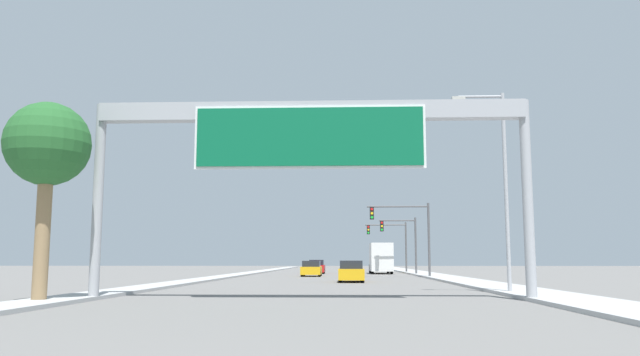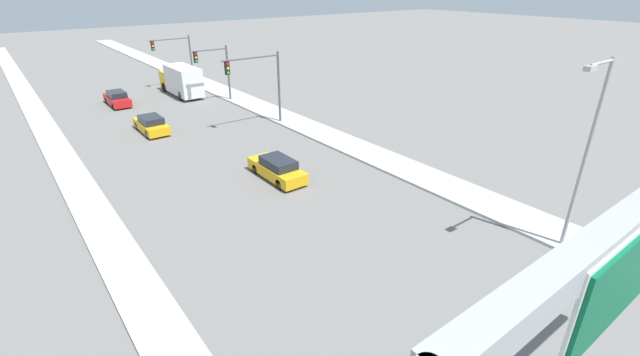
{
  "view_description": "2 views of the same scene",
  "coord_description": "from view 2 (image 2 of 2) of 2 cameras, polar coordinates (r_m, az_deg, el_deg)",
  "views": [
    {
      "loc": [
        1.32,
        -5.58,
        1.52
      ],
      "look_at": [
        0.0,
        27.86,
        5.91
      ],
      "focal_mm": 35.0,
      "sensor_mm": 36.0,
      "label": 1
    },
    {
      "loc": [
        -11.61,
        15.78,
        11.92
      ],
      "look_at": [
        0.29,
        31.31,
        2.82
      ],
      "focal_mm": 24.0,
      "sensor_mm": 36.0,
      "label": 2
    }
  ],
  "objects": [
    {
      "name": "car_far_left",
      "position": [
        28.11,
        -5.73,
        1.26
      ],
      "size": [
        1.72,
        4.78,
        1.46
      ],
      "color": "gold",
      "rests_on": "ground"
    },
    {
      "name": "traffic_light_mid_block",
      "position": [
        46.95,
        -13.6,
        14.39
      ],
      "size": [
        3.79,
        0.32,
        5.77
      ],
      "color": "#4C4C4F",
      "rests_on": "ground"
    },
    {
      "name": "sidewalk_right",
      "position": [
        50.41,
        -11.83,
        10.83
      ],
      "size": [
        3.0,
        120.0,
        0.15
      ],
      "color": "#ABABAB",
      "rests_on": "ground"
    },
    {
      "name": "median_strip_left",
      "position": [
        45.85,
        -32.99,
        5.91
      ],
      "size": [
        2.0,
        120.0,
        0.15
      ],
      "color": "#ABABAB",
      "rests_on": "ground"
    },
    {
      "name": "car_far_right",
      "position": [
        49.8,
        -25.42,
        9.54
      ],
      "size": [
        1.72,
        4.6,
        1.5
      ],
      "color": "red",
      "rests_on": "ground"
    },
    {
      "name": "car_mid_left",
      "position": [
        39.55,
        -21.58,
        6.65
      ],
      "size": [
        1.79,
        4.55,
        1.42
      ],
      "color": "gold",
      "rests_on": "ground"
    },
    {
      "name": "truck_box_primary",
      "position": [
        51.52,
        -18.02,
        12.27
      ],
      "size": [
        2.31,
        7.86,
        3.29
      ],
      "color": "yellow",
      "rests_on": "ground"
    },
    {
      "name": "street_lamp_right",
      "position": [
        22.09,
        31.97,
        3.67
      ],
      "size": [
        2.4,
        0.28,
        9.11
      ],
      "color": "#9EA0A5",
      "rests_on": "ground"
    },
    {
      "name": "traffic_light_far_intersection",
      "position": [
        55.96,
        -18.48,
        15.6
      ],
      "size": [
        4.87,
        0.32,
        5.88
      ],
      "color": "#4C4C4F",
      "rests_on": "ground"
    },
    {
      "name": "traffic_light_near_intersection",
      "position": [
        37.87,
        -7.79,
        13.17
      ],
      "size": [
        5.35,
        0.32,
        6.34
      ],
      "color": "#4C4C4F",
      "rests_on": "ground"
    }
  ]
}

